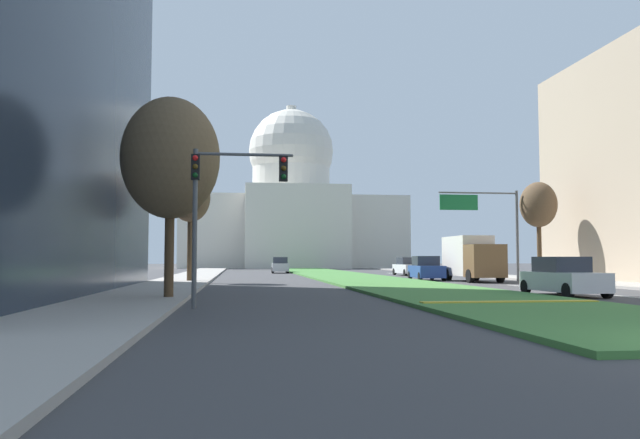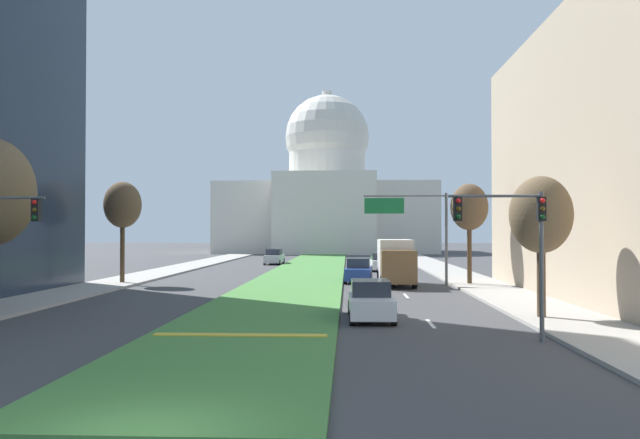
{
  "view_description": "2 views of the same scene",
  "coord_description": "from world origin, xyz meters",
  "px_view_note": "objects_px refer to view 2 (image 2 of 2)",
  "views": [
    {
      "loc": [
        -9.06,
        -9.26,
        1.61
      ],
      "look_at": [
        -0.77,
        54.44,
        5.68
      ],
      "focal_mm": 34.63,
      "sensor_mm": 36.0,
      "label": 1
    },
    {
      "loc": [
        3.82,
        -11.01,
        3.85
      ],
      "look_at": [
        0.77,
        55.54,
        5.04
      ],
      "focal_mm": 34.66,
      "sensor_mm": 36.0,
      "label": 2
    }
  ],
  "objects_px": {
    "sedan_distant": "(380,262)",
    "sedan_midblock": "(359,271)",
    "overhead_guide_sign": "(414,219)",
    "street_tree_right_mid": "(469,208)",
    "capitol_building": "(327,196)",
    "sedan_far_horizon": "(274,257)",
    "sedan_lead_stopped": "(371,301)",
    "street_tree_left_mid": "(123,206)",
    "box_truck_delivery": "(396,261)",
    "traffic_light_near_right": "(517,232)",
    "street_tree_right_near": "(541,216)"
  },
  "relations": [
    {
      "from": "overhead_guide_sign",
      "to": "sedan_far_horizon",
      "type": "bearing_deg",
      "value": 116.5
    },
    {
      "from": "street_tree_right_mid",
      "to": "sedan_midblock",
      "type": "height_order",
      "value": "street_tree_right_mid"
    },
    {
      "from": "street_tree_left_mid",
      "to": "street_tree_right_mid",
      "type": "height_order",
      "value": "street_tree_left_mid"
    },
    {
      "from": "street_tree_right_mid",
      "to": "sedan_lead_stopped",
      "type": "distance_m",
      "value": 18.98
    },
    {
      "from": "street_tree_left_mid",
      "to": "sedan_distant",
      "type": "relative_size",
      "value": 1.7
    },
    {
      "from": "sedan_distant",
      "to": "sedan_far_horizon",
      "type": "height_order",
      "value": "sedan_far_horizon"
    },
    {
      "from": "sedan_midblock",
      "to": "traffic_light_near_right",
      "type": "bearing_deg",
      "value": -78.12
    },
    {
      "from": "capitol_building",
      "to": "sedan_far_horizon",
      "type": "bearing_deg",
      "value": -96.45
    },
    {
      "from": "sedan_distant",
      "to": "traffic_light_near_right",
      "type": "bearing_deg",
      "value": -85.66
    },
    {
      "from": "sedan_midblock",
      "to": "sedan_far_horizon",
      "type": "relative_size",
      "value": 0.98
    },
    {
      "from": "overhead_guide_sign",
      "to": "street_tree_right_mid",
      "type": "bearing_deg",
      "value": -1.98
    },
    {
      "from": "sedan_midblock",
      "to": "box_truck_delivery",
      "type": "bearing_deg",
      "value": -43.82
    },
    {
      "from": "sedan_far_horizon",
      "to": "box_truck_delivery",
      "type": "xyz_separation_m",
      "value": [
        11.77,
        -26.62,
        0.86
      ]
    },
    {
      "from": "overhead_guide_sign",
      "to": "street_tree_right_mid",
      "type": "distance_m",
      "value": 3.89
    },
    {
      "from": "overhead_guide_sign",
      "to": "street_tree_right_near",
      "type": "relative_size",
      "value": 1.05
    },
    {
      "from": "capitol_building",
      "to": "street_tree_right_mid",
      "type": "distance_m",
      "value": 68.56
    },
    {
      "from": "traffic_light_near_right",
      "to": "sedan_lead_stopped",
      "type": "relative_size",
      "value": 1.16
    },
    {
      "from": "street_tree_left_mid",
      "to": "overhead_guide_sign",
      "type": "bearing_deg",
      "value": 0.67
    },
    {
      "from": "traffic_light_near_right",
      "to": "overhead_guide_sign",
      "type": "xyz_separation_m",
      "value": [
        -1.19,
        22.07,
        0.87
      ]
    },
    {
      "from": "overhead_guide_sign",
      "to": "street_tree_right_mid",
      "type": "relative_size",
      "value": 0.91
    },
    {
      "from": "capitol_building",
      "to": "street_tree_right_mid",
      "type": "relative_size",
      "value": 5.29
    },
    {
      "from": "box_truck_delivery",
      "to": "street_tree_right_mid",
      "type": "bearing_deg",
      "value": 2.09
    },
    {
      "from": "sedan_distant",
      "to": "sedan_midblock",
      "type": "bearing_deg",
      "value": -99.78
    },
    {
      "from": "street_tree_left_mid",
      "to": "sedan_distant",
      "type": "xyz_separation_m",
      "value": [
        19.21,
        15.5,
        -4.82
      ]
    },
    {
      "from": "traffic_light_near_right",
      "to": "sedan_distant",
      "type": "bearing_deg",
      "value": 94.34
    },
    {
      "from": "capitol_building",
      "to": "overhead_guide_sign",
      "type": "distance_m",
      "value": 67.91
    },
    {
      "from": "traffic_light_near_right",
      "to": "sedan_far_horizon",
      "type": "xyz_separation_m",
      "value": [
        -14.3,
        48.37,
        -2.97
      ]
    },
    {
      "from": "traffic_light_near_right",
      "to": "sedan_far_horizon",
      "type": "bearing_deg",
      "value": 106.47
    },
    {
      "from": "sedan_far_horizon",
      "to": "box_truck_delivery",
      "type": "bearing_deg",
      "value": -66.14
    },
    {
      "from": "capitol_building",
      "to": "street_tree_right_mid",
      "type": "xyz_separation_m",
      "value": [
        12.3,
        -67.3,
        -4.6
      ]
    },
    {
      "from": "street_tree_right_mid",
      "to": "sedan_lead_stopped",
      "type": "xyz_separation_m",
      "value": [
        -7.52,
        -16.8,
        -4.64
      ]
    },
    {
      "from": "street_tree_left_mid",
      "to": "sedan_midblock",
      "type": "relative_size",
      "value": 1.67
    },
    {
      "from": "box_truck_delivery",
      "to": "overhead_guide_sign",
      "type": "bearing_deg",
      "value": 13.45
    },
    {
      "from": "sedan_distant",
      "to": "box_truck_delivery",
      "type": "relative_size",
      "value": 0.68
    },
    {
      "from": "sedan_lead_stopped",
      "to": "sedan_distant",
      "type": "distance_m",
      "value": 32.25
    },
    {
      "from": "overhead_guide_sign",
      "to": "traffic_light_near_right",
      "type": "bearing_deg",
      "value": -86.92
    },
    {
      "from": "street_tree_right_near",
      "to": "capitol_building",
      "type": "bearing_deg",
      "value": 98.2
    },
    {
      "from": "traffic_light_near_right",
      "to": "overhead_guide_sign",
      "type": "distance_m",
      "value": 22.12
    },
    {
      "from": "overhead_guide_sign",
      "to": "sedan_midblock",
      "type": "bearing_deg",
      "value": 151.26
    },
    {
      "from": "sedan_distant",
      "to": "street_tree_right_near",
      "type": "bearing_deg",
      "value": -80.7
    },
    {
      "from": "street_tree_right_near",
      "to": "overhead_guide_sign",
      "type": "bearing_deg",
      "value": 102.1
    },
    {
      "from": "sedan_lead_stopped",
      "to": "sedan_far_horizon",
      "type": "height_order",
      "value": "sedan_far_horizon"
    },
    {
      "from": "sedan_midblock",
      "to": "street_tree_right_near",
      "type": "bearing_deg",
      "value": -68.4
    },
    {
      "from": "sedan_lead_stopped",
      "to": "sedan_distant",
      "type": "relative_size",
      "value": 1.04
    },
    {
      "from": "sedan_distant",
      "to": "sedan_far_horizon",
      "type": "bearing_deg",
      "value": 136.08
    },
    {
      "from": "capitol_building",
      "to": "sedan_distant",
      "type": "distance_m",
      "value": 53.16
    },
    {
      "from": "street_tree_left_mid",
      "to": "street_tree_right_mid",
      "type": "distance_m",
      "value": 24.67
    },
    {
      "from": "sedan_midblock",
      "to": "sedan_distant",
      "type": "relative_size",
      "value": 1.02
    },
    {
      "from": "overhead_guide_sign",
      "to": "street_tree_left_mid",
      "type": "xyz_separation_m",
      "value": [
        -20.86,
        -0.24,
        0.97
      ]
    },
    {
      "from": "capitol_building",
      "to": "street_tree_left_mid",
      "type": "relative_size",
      "value": 5.12
    }
  ]
}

